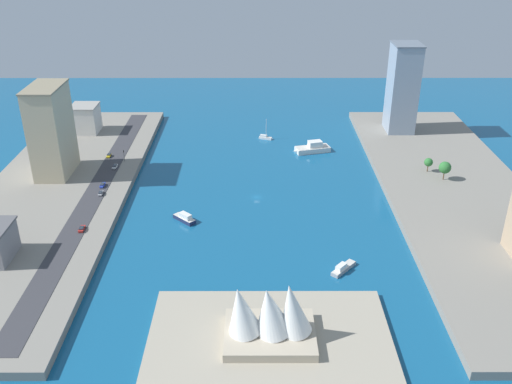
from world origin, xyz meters
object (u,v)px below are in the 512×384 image
(ferry_white_commuter, at_px, (313,148))
(tower_tall_glass, at_px, (403,88))
(sedan_silver, at_px, (101,193))
(taxi_yellow_cab, at_px, (109,155))
(opera_landmark, at_px, (268,316))
(patrol_launch_navy, at_px, (184,218))
(hotel_broad_white, at_px, (86,118))
(office_block_beige, at_px, (51,131))
(hatchback_blue, at_px, (103,185))
(van_white, at_px, (115,166))
(sailboat_small_white, at_px, (265,137))
(traffic_light_waterfront, at_px, (124,154))
(pickup_red, at_px, (82,229))
(yacht_sleek_gray, at_px, (343,268))

(ferry_white_commuter, distance_m, tower_tall_glass, 67.38)
(sedan_silver, bearing_deg, taxi_yellow_cab, -81.65)
(ferry_white_commuter, relative_size, opera_landmark, 0.74)
(patrol_launch_navy, bearing_deg, taxi_yellow_cab, -53.55)
(hotel_broad_white, bearing_deg, sedan_silver, 108.76)
(patrol_launch_navy, xyz_separation_m, tower_tall_glass, (-119.89, -108.90, 28.26))
(office_block_beige, relative_size, hatchback_blue, 8.92)
(hotel_broad_white, relative_size, van_white, 3.35)
(van_white, bearing_deg, sailboat_small_white, -147.52)
(sailboat_small_white, distance_m, traffic_light_waterfront, 87.83)
(sailboat_small_white, bearing_deg, taxi_yellow_cab, 22.45)
(office_block_beige, relative_size, van_white, 8.88)
(taxi_yellow_cab, distance_m, opera_landmark, 168.92)
(tower_tall_glass, height_order, sedan_silver, tower_tall_glass)
(ferry_white_commuter, xyz_separation_m, opera_landmark, (29.05, 161.76, 8.67))
(ferry_white_commuter, height_order, hotel_broad_white, hotel_broad_white)
(patrol_launch_navy, distance_m, hotel_broad_white, 128.26)
(van_white, bearing_deg, pickup_red, 90.39)
(patrol_launch_navy, height_order, hatchback_blue, hatchback_blue)
(patrol_launch_navy, relative_size, sailboat_small_white, 0.88)
(office_block_beige, bearing_deg, taxi_yellow_cab, -136.21)
(hotel_broad_white, height_order, hatchback_blue, hotel_broad_white)
(hatchback_blue, distance_m, opera_landmark, 134.28)
(yacht_sleek_gray, distance_m, van_white, 140.42)
(taxi_yellow_cab, bearing_deg, ferry_white_commuter, -172.16)
(sailboat_small_white, distance_m, office_block_beige, 124.52)
(ferry_white_commuter, height_order, van_white, ferry_white_commuter)
(pickup_red, bearing_deg, patrol_launch_navy, -161.15)
(opera_landmark, bearing_deg, office_block_beige, -49.82)
(ferry_white_commuter, xyz_separation_m, taxi_yellow_cab, (113.52, 15.63, 2.10))
(traffic_light_waterfront, bearing_deg, taxi_yellow_cab, -33.36)
(patrol_launch_navy, xyz_separation_m, opera_landmark, (-35.77, 80.19, 9.35))
(ferry_white_commuter, xyz_separation_m, office_block_beige, (135.04, 36.26, 24.02))
(patrol_launch_navy, distance_m, office_block_beige, 87.15)
(ferry_white_commuter, relative_size, pickup_red, 4.25)
(yacht_sleek_gray, xyz_separation_m, sailboat_small_white, (27.73, -140.93, -0.04))
(patrol_launch_navy, distance_m, hatchback_blue, 51.63)
(ferry_white_commuter, distance_m, taxi_yellow_cab, 114.61)
(patrol_launch_navy, relative_size, hotel_broad_white, 0.65)
(ferry_white_commuter, height_order, taxi_yellow_cab, ferry_white_commuter)
(patrol_launch_navy, height_order, taxi_yellow_cab, taxi_yellow_cab)
(hotel_broad_white, height_order, sedan_silver, hotel_broad_white)
(sedan_silver, xyz_separation_m, pickup_red, (-0.25, 33.70, 0.01))
(office_block_beige, distance_m, hatchback_blue, 38.81)
(patrol_launch_navy, distance_m, sedan_silver, 46.28)
(ferry_white_commuter, bearing_deg, tower_tall_glass, -153.61)
(hatchback_blue, bearing_deg, pickup_red, 91.96)
(sailboat_small_white, distance_m, hotel_broad_white, 109.82)
(sailboat_small_white, height_order, van_white, sailboat_small_white)
(patrol_launch_navy, height_order, office_block_beige, office_block_beige)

